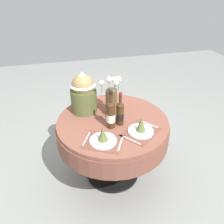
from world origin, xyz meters
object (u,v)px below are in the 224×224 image
object	(u,v)px
place_setting_right	(141,128)
gift_tub_back_left	(83,91)
flower_vase	(112,98)
wine_bottle_centre	(111,114)
dining_table	(113,132)
place_setting_left	(103,138)
wine_bottle_left	(120,113)

from	to	relation	value
place_setting_right	gift_tub_back_left	xyz separation A→B (m)	(-0.45, 0.51, 0.19)
place_setting_right	gift_tub_back_left	distance (m)	0.71
flower_vase	wine_bottle_centre	distance (m)	0.25
dining_table	place_setting_left	xyz separation A→B (m)	(-0.16, -0.31, 0.19)
place_setting_left	flower_vase	xyz separation A→B (m)	(0.19, 0.44, 0.13)
place_setting_right	wine_bottle_centre	world-z (taller)	wine_bottle_centre
flower_vase	wine_bottle_left	bearing A→B (deg)	-81.58
flower_vase	gift_tub_back_left	bearing A→B (deg)	156.58
flower_vase	gift_tub_back_left	world-z (taller)	gift_tub_back_left
dining_table	gift_tub_back_left	bearing A→B (deg)	134.69
dining_table	place_setting_right	bearing A→B (deg)	-51.43
flower_vase	wine_bottle_left	xyz separation A→B (m)	(0.03, -0.21, -0.05)
dining_table	place_setting_right	world-z (taller)	place_setting_right
gift_tub_back_left	place_setting_right	bearing A→B (deg)	-48.26
place_setting_left	flower_vase	distance (m)	0.50
place_setting_left	flower_vase	size ratio (longest dim) A/B	1.01
place_setting_left	place_setting_right	distance (m)	0.37
place_setting_right	flower_vase	xyz separation A→B (m)	(-0.18, 0.39, 0.13)
place_setting_right	wine_bottle_left	xyz separation A→B (m)	(-0.15, 0.18, 0.08)
wine_bottle_centre	gift_tub_back_left	world-z (taller)	gift_tub_back_left
dining_table	place_setting_left	bearing A→B (deg)	-117.80
place_setting_left	wine_bottle_centre	world-z (taller)	wine_bottle_centre
dining_table	gift_tub_back_left	size ratio (longest dim) A/B	2.57
place_setting_right	dining_table	bearing A→B (deg)	128.57
wine_bottle_left	gift_tub_back_left	distance (m)	0.46
place_setting_left	wine_bottle_left	xyz separation A→B (m)	(0.22, 0.23, 0.08)
place_setting_left	wine_bottle_left	size ratio (longest dim) A/B	1.23
dining_table	wine_bottle_left	distance (m)	0.29
place_setting_left	place_setting_right	xyz separation A→B (m)	(0.37, 0.05, 0.00)
dining_table	wine_bottle_centre	xyz separation A→B (m)	(-0.04, -0.11, 0.29)
dining_table	flower_vase	world-z (taller)	flower_vase
wine_bottle_centre	place_setting_left	bearing A→B (deg)	-120.33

